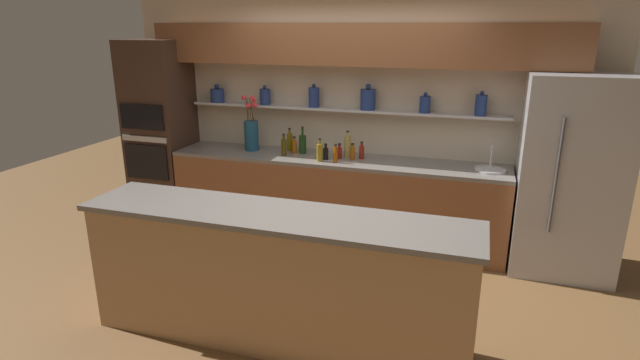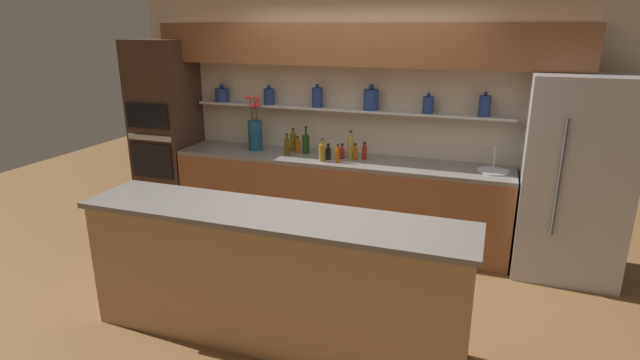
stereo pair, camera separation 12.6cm
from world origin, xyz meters
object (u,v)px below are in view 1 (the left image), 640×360
object	(u,v)px
oven_tower	(161,132)
bottle_oil_6	(320,152)
bottle_sauce_4	(335,155)
bottle_oil_0	(284,147)
bottle_sauce_8	(353,153)
bottle_sauce_5	(326,153)
bottle_spirit_7	(348,146)
bottle_sauce_3	(339,152)
bottle_sauce_1	(294,146)
bottle_oil_2	(290,142)
flower_vase	(251,133)
refrigerator	(569,177)
bottle_wine_10	(303,144)
bottle_sauce_9	(362,152)
sink_fixture	(490,168)

from	to	relation	value
oven_tower	bottle_oil_6	size ratio (longest dim) A/B	8.85
oven_tower	bottle_sauce_4	bearing A→B (deg)	-4.05
bottle_oil_0	bottle_oil_6	distance (m)	0.45
bottle_sauce_8	bottle_sauce_4	bearing A→B (deg)	-134.00
bottle_sauce_4	bottle_sauce_5	size ratio (longest dim) A/B	1.12
bottle_sauce_4	bottle_sauce_8	world-z (taller)	bottle_sauce_4
bottle_oil_0	bottle_spirit_7	size ratio (longest dim) A/B	0.83
bottle_sauce_5	bottle_sauce_3	bearing A→B (deg)	34.36
bottle_sauce_1	bottle_sauce_8	world-z (taller)	bottle_sauce_1
bottle_oil_2	flower_vase	bearing A→B (deg)	-165.32
bottle_oil_2	bottle_sauce_4	xyz separation A→B (m)	(0.63, -0.32, -0.02)
bottle_sauce_5	refrigerator	bearing A→B (deg)	0.90
bottle_wine_10	bottle_sauce_4	bearing A→B (deg)	-29.45
bottle_oil_0	bottle_sauce_4	bearing A→B (deg)	-9.26
oven_tower	bottle_sauce_4	size ratio (longest dim) A/B	11.18
bottle_spirit_7	bottle_wine_10	bearing A→B (deg)	177.84
flower_vase	bottle_oil_0	world-z (taller)	flower_vase
bottle_oil_2	bottle_sauce_5	xyz separation A→B (m)	(0.50, -0.24, -0.04)
oven_tower	bottle_sauce_9	size ratio (longest dim) A/B	11.45
sink_fixture	bottle_sauce_1	xyz separation A→B (m)	(-2.06, 0.05, 0.06)
bottle_sauce_3	bottle_sauce_8	bearing A→B (deg)	-7.11
flower_vase	bottle_sauce_3	bearing A→B (deg)	-2.32
refrigerator	bottle_oil_0	world-z (taller)	refrigerator
refrigerator	bottle_sauce_1	distance (m)	2.76
bottle_oil_0	bottle_sauce_4	size ratio (longest dim) A/B	1.26
refrigerator	bottle_sauce_5	world-z (taller)	refrigerator
bottle_oil_0	bottle_sauce_3	bearing A→B (deg)	6.40
bottle_oil_2	bottle_spirit_7	distance (m)	0.70
bottle_oil_2	bottle_sauce_4	size ratio (longest dim) A/B	1.36
bottle_wine_10	sink_fixture	bearing A→B (deg)	-2.51
refrigerator	bottle_wine_10	distance (m)	2.68
bottle_oil_0	bottle_oil_6	size ratio (longest dim) A/B	1.00
flower_vase	bottle_sauce_1	distance (m)	0.52
bottle_sauce_4	oven_tower	bearing A→B (deg)	175.95
refrigerator	bottle_sauce_5	xyz separation A→B (m)	(-2.35, -0.04, 0.05)
oven_tower	bottle_oil_0	bearing A→B (deg)	-2.02
bottle_sauce_4	flower_vase	bearing A→B (deg)	168.67
sink_fixture	bottle_oil_2	xyz separation A→B (m)	(-2.15, 0.15, 0.08)
flower_vase	bottle_sauce_1	xyz separation A→B (m)	(0.51, 0.01, -0.12)
flower_vase	bottle_spirit_7	distance (m)	1.12
bottle_oil_6	bottle_spirit_7	size ratio (longest dim) A/B	0.83
bottle_sauce_8	bottle_wine_10	distance (m)	0.60
bottle_oil_0	bottle_sauce_5	size ratio (longest dim) A/B	1.41
bottle_sauce_5	bottle_sauce_9	distance (m)	0.38
flower_vase	bottle_oil_0	size ratio (longest dim) A/B	2.61
bottle_sauce_1	bottle_sauce_9	distance (m)	0.76
sink_fixture	bottle_oil_2	bearing A→B (deg)	175.98
bottle_sauce_1	bottle_sauce_8	xyz separation A→B (m)	(0.68, -0.07, -0.00)
bottle_spirit_7	bottle_sauce_5	bearing A→B (deg)	-142.12
flower_vase	bottle_spirit_7	xyz separation A→B (m)	(1.11, 0.03, -0.08)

